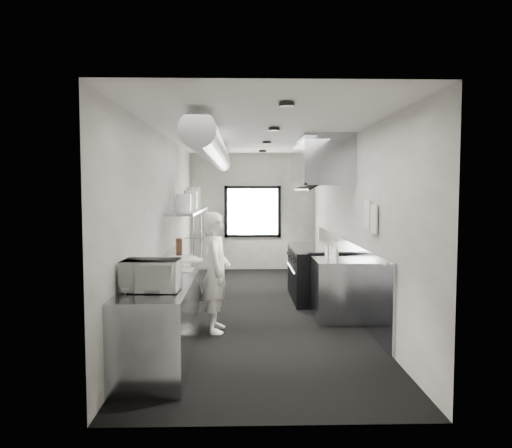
{
  "coord_description": "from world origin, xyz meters",
  "views": [
    {
      "loc": [
        -0.23,
        -7.94,
        1.94
      ],
      "look_at": [
        -0.03,
        -0.2,
        1.39
      ],
      "focal_mm": 34.83,
      "sensor_mm": 36.0,
      "label": 1
    }
  ],
  "objects": [
    {
      "name": "exhaust_hood",
      "position": [
        1.1,
        0.7,
        2.39
      ],
      "size": [
        0.81,
        2.2,
        0.88
      ],
      "color": "#90949D",
      "rests_on": "ceiling"
    },
    {
      "name": "notice_sheet_a",
      "position": [
        1.47,
        -1.2,
        1.6
      ],
      "size": [
        0.02,
        0.28,
        0.38
      ],
      "primitive_type": "cube",
      "color": "silver",
      "rests_on": "wall_right"
    },
    {
      "name": "line_cook",
      "position": [
        -0.6,
        -1.25,
        0.82
      ],
      "size": [
        0.41,
        0.61,
        1.63
      ],
      "primitive_type": "imported",
      "rotation": [
        0.0,
        0.0,
        1.6
      ],
      "color": "white",
      "rests_on": "floor"
    },
    {
      "name": "far_work_table",
      "position": [
        -1.15,
        3.2,
        0.45
      ],
      "size": [
        0.7,
        1.2,
        0.9
      ],
      "primitive_type": "cube",
      "color": "#90949D",
      "rests_on": "floor"
    },
    {
      "name": "deli_tub_a",
      "position": [
        -1.31,
        -2.43,
        0.95
      ],
      "size": [
        0.15,
        0.15,
        0.09
      ],
      "primitive_type": "cylinder",
      "rotation": [
        0.0,
        0.0,
        -0.23
      ],
      "color": "#AAB5A6",
      "rests_on": "prep_counter"
    },
    {
      "name": "wall_back",
      "position": [
        0.0,
        4.0,
        1.4
      ],
      "size": [
        3.0,
        0.02,
        2.8
      ],
      "primitive_type": "cube",
      "color": "beige",
      "rests_on": "floor"
    },
    {
      "name": "pass_shelf",
      "position": [
        -1.19,
        1.0,
        1.54
      ],
      "size": [
        0.45,
        3.0,
        0.68
      ],
      "color": "#90949D",
      "rests_on": "prep_counter"
    },
    {
      "name": "knife_block",
      "position": [
        -1.3,
        0.33,
        1.01
      ],
      "size": [
        0.13,
        0.21,
        0.22
      ],
      "primitive_type": "cube",
      "rotation": [
        0.0,
        0.0,
        0.2
      ],
      "color": "#53311D",
      "rests_on": "prep_counter"
    },
    {
      "name": "hvac_duct",
      "position": [
        -0.7,
        0.4,
        2.55
      ],
      "size": [
        0.4,
        6.4,
        0.4
      ],
      "primitive_type": "cylinder",
      "rotation": [
        1.57,
        0.0,
        0.0
      ],
      "color": "gray",
      "rests_on": "ceiling"
    },
    {
      "name": "wall_front",
      "position": [
        0.0,
        -4.0,
        1.4
      ],
      "size": [
        3.0,
        0.02,
        2.8
      ],
      "primitive_type": "cube",
      "color": "beige",
      "rests_on": "floor"
    },
    {
      "name": "range",
      "position": [
        1.04,
        0.7,
        0.47
      ],
      "size": [
        0.88,
        1.6,
        0.94
      ],
      "color": "black",
      "rests_on": "floor"
    },
    {
      "name": "wall_cladding",
      "position": [
        1.48,
        0.3,
        0.55
      ],
      "size": [
        0.03,
        5.5,
        1.1
      ],
      "primitive_type": "cube",
      "color": "#90949D",
      "rests_on": "wall_right"
    },
    {
      "name": "squeeze_bottle_c",
      "position": [
        1.1,
        -0.72,
        0.98
      ],
      "size": [
        0.07,
        0.07,
        0.16
      ],
      "primitive_type": "cylinder",
      "rotation": [
        0.0,
        0.0,
        0.27
      ],
      "color": "silver",
      "rests_on": "bottle_station"
    },
    {
      "name": "small_plate",
      "position": [
        -1.1,
        -1.31,
        0.91
      ],
      "size": [
        0.23,
        0.23,
        0.01
      ],
      "primitive_type": "cylinder",
      "rotation": [
        0.0,
        0.0,
        0.43
      ],
      "color": "white",
      "rests_on": "prep_counter"
    },
    {
      "name": "newspaper",
      "position": [
        -1.03,
        -1.6,
        0.9
      ],
      "size": [
        0.31,
        0.38,
        0.01
      ],
      "primitive_type": "cube",
      "rotation": [
        0.0,
        0.0,
        0.02
      ],
      "color": "silver",
      "rests_on": "prep_counter"
    },
    {
      "name": "wall_right",
      "position": [
        1.5,
        0.0,
        1.4
      ],
      "size": [
        0.02,
        8.0,
        2.8
      ],
      "primitive_type": "cube",
      "color": "beige",
      "rests_on": "floor"
    },
    {
      "name": "plate_stack_c",
      "position": [
        -1.2,
        1.24,
        1.74
      ],
      "size": [
        0.26,
        0.26,
        0.35
      ],
      "primitive_type": "cylinder",
      "rotation": [
        0.0,
        0.0,
        -0.06
      ],
      "color": "white",
      "rests_on": "pass_shelf"
    },
    {
      "name": "microwave",
      "position": [
        -1.17,
        -2.89,
        1.06
      ],
      "size": [
        0.55,
        0.42,
        0.32
      ],
      "primitive_type": "imported",
      "rotation": [
        0.0,
        0.0,
        -0.04
      ],
      "color": "white",
      "rests_on": "prep_counter"
    },
    {
      "name": "bottle_station",
      "position": [
        1.15,
        -0.7,
        0.45
      ],
      "size": [
        0.65,
        0.8,
        0.9
      ],
      "primitive_type": "cube",
      "color": "#90949D",
      "rests_on": "floor"
    },
    {
      "name": "squeeze_bottle_a",
      "position": [
        1.09,
        -1.04,
        0.98
      ],
      "size": [
        0.07,
        0.07,
        0.17
      ],
      "primitive_type": "cylinder",
      "rotation": [
        0.0,
        0.0,
        0.28
      ],
      "color": "silver",
      "rests_on": "bottle_station"
    },
    {
      "name": "wall_left",
      "position": [
        -1.5,
        0.0,
        1.4
      ],
      "size": [
        0.02,
        8.0,
        2.8
      ],
      "primitive_type": "cube",
      "color": "beige",
      "rests_on": "floor"
    },
    {
      "name": "squeeze_bottle_b",
      "position": [
        1.11,
        -0.87,
        1.0
      ],
      "size": [
        0.08,
        0.08,
        0.19
      ],
      "primitive_type": "cylinder",
      "rotation": [
        0.0,
        0.0,
        0.38
      ],
      "color": "silver",
      "rests_on": "bottle_station"
    },
    {
      "name": "pastry",
      "position": [
        -1.1,
        -1.31,
        0.96
      ],
      "size": [
        0.09,
        0.09,
        0.09
      ],
      "primitive_type": "sphere",
      "color": "tan",
      "rests_on": "small_plate"
    },
    {
      "name": "ceiling",
      "position": [
        0.0,
        0.0,
        2.8
      ],
      "size": [
        3.0,
        8.0,
        0.01
      ],
      "primitive_type": "cube",
      "color": "silver",
      "rests_on": "wall_back"
    },
    {
      "name": "floor",
      "position": [
        0.0,
        0.0,
        0.0
      ],
      "size": [
        3.0,
        8.0,
        0.01
      ],
      "primitive_type": "cube",
      "color": "black",
      "rests_on": "ground"
    },
    {
      "name": "plate_stack_a",
      "position": [
        -1.21,
        0.24,
        1.71
      ],
      "size": [
        0.3,
        0.3,
        0.29
      ],
      "primitive_type": "cylinder",
      "rotation": [
        0.0,
        0.0,
        -0.23
      ],
      "color": "white",
      "rests_on": "pass_shelf"
    },
    {
      "name": "squeeze_bottle_d",
      "position": [
        1.1,
        -0.54,
        0.99
      ],
      "size": [
        0.06,
        0.06,
        0.17
      ],
      "primitive_type": "cylinder",
      "rotation": [
        0.0,
        0.0,
        -0.04
      ],
      "color": "silver",
      "rests_on": "bottle_station"
    },
    {
      "name": "squeeze_bottle_e",
      "position": [
        1.06,
        -0.37,
        0.98
      ],
      "size": [
        0.07,
        0.07,
        0.17
      ],
      "primitive_type": "cylinder",
      "rotation": [
        0.0,
        0.0,
        -0.42
      ],
      "color": "silver",
      "rests_on": "bottle_station"
    },
    {
      "name": "prep_counter",
      "position": [
        -1.15,
        -0.5,
        0.45
      ],
      "size": [
        0.7,
        6.0,
        0.9
      ],
      "primitive_type": "cube",
      "color": "#90949D",
      "rests_on": "floor"
    },
    {
      "name": "cutting_board",
      "position": [
        -1.1,
        -0.59,
        0.91
      ],
      "size": [
        0.57,
        0.65,
        0.02
      ],
      "primitive_type": "cube",
      "rotation": [
        0.0,
        0.0,
        0.36
      ],
      "color": "silver",
      "rests_on": "prep_counter"
    },
    {
      "name": "plate_stack_d",
      "position": [
        -1.18,
        1.64,
        1.77
      ],
      "size": [
        0.35,
        0.35,
        0.41
      ],
      "primitive_type": "cylinder",
      "rotation": [
        0.0,
        0.0,
        -0.41
      ],
      "color": "white",
      "rests_on": "pass_shelf"
    },
    {
      "name": "notice_sheet_b",
      "position": [
        1.47,
        -1.55,
        1.55
      ],
      "size": [
        0.02,
        0.28,
        0.38
      ],
      "primitive_type": "cube",
      "color": "silver",
      "rests_on": "wall_right"
    },
    {
      "name": "deli_tub_b",
      "position": [
        -1.34,
        -2.43,
        0.95
      ],
      "size": [
        0.18,
        0.18,
        0.1
      ],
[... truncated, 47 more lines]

